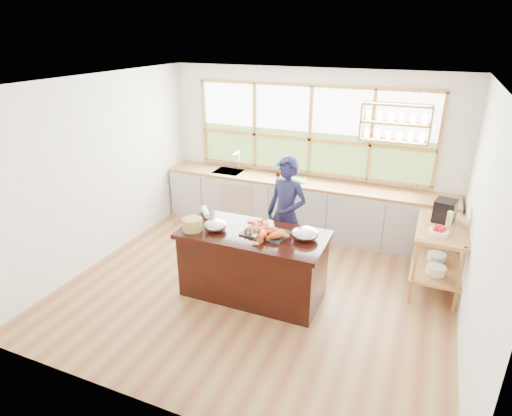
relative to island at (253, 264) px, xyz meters
The scene contains 18 objects.
ground_plane 0.50m from the island, 90.00° to the left, with size 5.00×5.00×0.00m, color olive.
room_shell 1.48m from the island, 88.06° to the left, with size 5.02×4.52×2.71m.
back_counter 2.14m from the island, 90.50° to the left, with size 4.90×0.63×0.90m.
right_shelf_unit 2.45m from the island, 26.44° to the left, with size 0.62×1.10×0.90m.
island is the anchor object (origin of this frame).
cook 0.93m from the island, 79.44° to the left, with size 0.61×0.40×1.68m, color #18183B.
potted_plant 2.33m from the island, 102.21° to the left, with size 0.14×0.10×0.27m, color slate.
cutting_board 2.19m from the island, 93.95° to the left, with size 0.40×0.30×0.01m, color green.
espresso_machine 2.62m from the island, 30.79° to the left, with size 0.26×0.27×0.29m, color black.
wine_bottle 2.51m from the island, 23.19° to the left, with size 0.07×0.07×0.28m, color #A9BF62.
fruit_bowl 2.36m from the island, 21.98° to the left, with size 0.25×0.25×0.11m.
slate_board 0.48m from the island, ahead, with size 0.55×0.40×0.02m, color black.
lobster_pile 0.53m from the island, ahead, with size 0.55×0.48×0.08m.
mixing_bowl_left 0.70m from the island, 167.28° to the right, with size 0.30×0.30×0.14m, color #ACADB3.
mixing_bowl_right 0.83m from the island, ahead, with size 0.33×0.33×0.16m, color #ACADB3.
wine_glass 0.70m from the island, 63.58° to the right, with size 0.08×0.08×0.22m.
wicker_basket 0.93m from the island, 162.88° to the right, with size 0.25×0.25×0.16m, color tan.
parchment_roll 0.99m from the island, 161.81° to the left, with size 0.08×0.08×0.30m, color white.
Camera 1 is at (1.90, -4.62, 3.25)m, focal length 30.00 mm.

